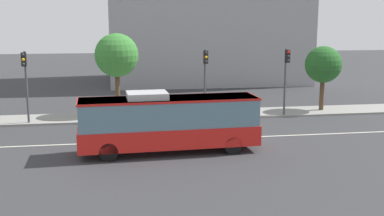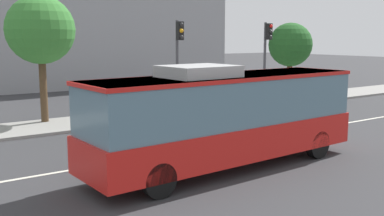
{
  "view_description": "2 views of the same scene",
  "coord_description": "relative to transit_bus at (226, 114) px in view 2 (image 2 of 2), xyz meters",
  "views": [
    {
      "loc": [
        -5.83,
        -28.32,
        7.35
      ],
      "look_at": [
        -1.64,
        -2.55,
        2.48
      ],
      "focal_mm": 44.4,
      "sensor_mm": 36.0,
      "label": 1
    },
    {
      "loc": [
        -12.19,
        -13.98,
        4.32
      ],
      "look_at": [
        -4.16,
        -2.34,
        2.09
      ],
      "focal_mm": 42.04,
      "sensor_mm": 36.0,
      "label": 2
    }
  ],
  "objects": [
    {
      "name": "sidewalk_kerb",
      "position": [
        2.98,
        9.99,
        -1.74
      ],
      "size": [
        80.0,
        3.53,
        0.14
      ],
      "primitive_type": "cube",
      "color": "gray",
      "rests_on": "ground_plane"
    },
    {
      "name": "traffic_light_mid_block",
      "position": [
        9.93,
        8.47,
        1.75
      ],
      "size": [
        0.34,
        0.62,
        5.2
      ],
      "rotation": [
        0.0,
        0.0,
        -1.5
      ],
      "color": "#47474C",
      "rests_on": "ground_plane"
    },
    {
      "name": "lane_centre_line",
      "position": [
        2.98,
        2.62,
        -1.8
      ],
      "size": [
        76.0,
        0.16,
        0.01
      ],
      "primitive_type": "cube",
      "color": "silver",
      "rests_on": "ground_plane"
    },
    {
      "name": "street_tree_kerbside_right",
      "position": [
        -2.71,
        11.07,
        2.84
      ],
      "size": [
        3.34,
        3.34,
        6.35
      ],
      "color": "#4C3823",
      "rests_on": "ground_plane"
    },
    {
      "name": "ground_plane",
      "position": [
        2.98,
        2.62,
        -1.81
      ],
      "size": [
        160.0,
        160.0,
        0.0
      ],
      "primitive_type": "plane",
      "color": "#333335"
    },
    {
      "name": "transit_bus",
      "position": [
        0.0,
        0.0,
        0.0
      ],
      "size": [
        10.1,
        2.93,
        3.46
      ],
      "rotation": [
        0.0,
        0.0,
        0.04
      ],
      "color": "red",
      "rests_on": "ground_plane"
    },
    {
      "name": "traffic_light_near_corner",
      "position": [
        3.73,
        8.64,
        1.75
      ],
      "size": [
        0.32,
        0.62,
        5.2
      ],
      "rotation": [
        0.0,
        0.0,
        -1.58
      ],
      "color": "#47474C",
      "rests_on": "ground_plane"
    },
    {
      "name": "street_tree_kerbside_centre",
      "position": [
        13.6,
        10.02,
        1.98
      ],
      "size": [
        2.94,
        2.94,
        5.29
      ],
      "color": "#4C3823",
      "rests_on": "ground_plane"
    }
  ]
}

